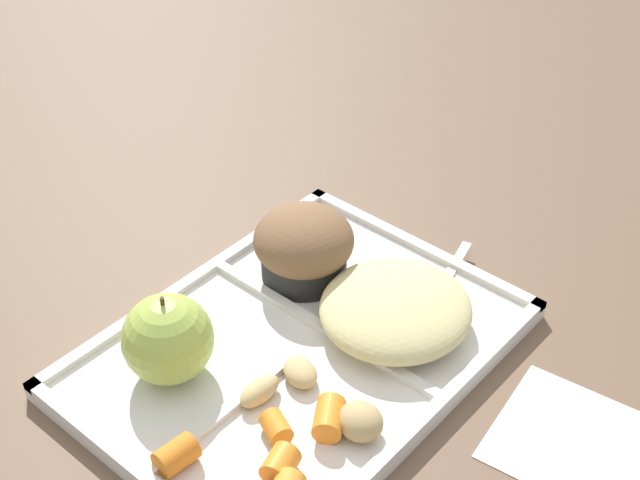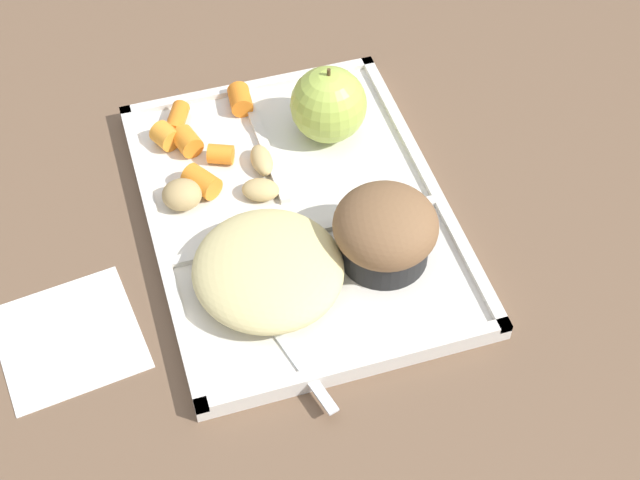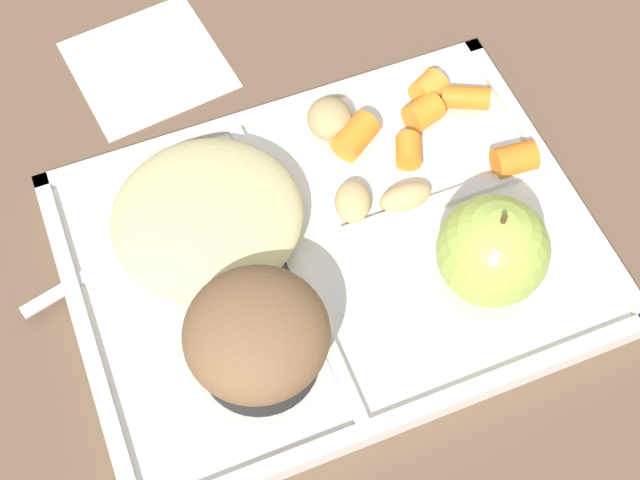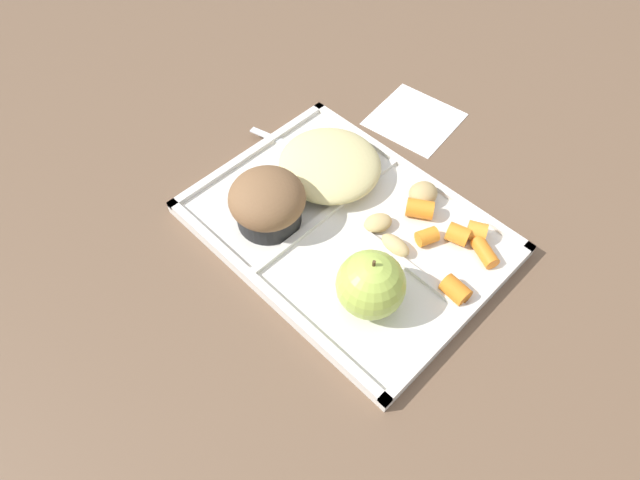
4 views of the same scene
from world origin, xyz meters
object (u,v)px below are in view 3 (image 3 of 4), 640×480
(lunch_tray, at_px, (331,254))
(plastic_fork, at_px, (133,248))
(green_apple, at_px, (493,251))
(bran_muffin, at_px, (257,338))

(lunch_tray, distance_m, plastic_fork, 0.14)
(lunch_tray, bearing_deg, plastic_fork, -22.26)
(lunch_tray, height_order, green_apple, green_apple)
(green_apple, relative_size, plastic_fork, 0.53)
(bran_muffin, bearing_deg, plastic_fork, -63.83)
(bran_muffin, relative_size, plastic_fork, 0.60)
(lunch_tray, xyz_separation_m, green_apple, (-0.09, 0.06, 0.04))
(lunch_tray, height_order, bran_muffin, bran_muffin)
(green_apple, bearing_deg, plastic_fork, -27.01)
(lunch_tray, relative_size, bran_muffin, 3.95)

